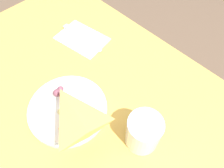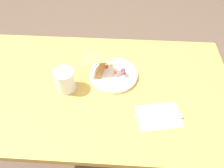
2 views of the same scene
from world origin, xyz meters
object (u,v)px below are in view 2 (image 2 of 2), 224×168
(plate_pizza, at_px, (114,74))
(butter_knife, at_px, (161,116))
(napkin_folded, at_px, (159,117))
(dining_table, at_px, (95,101))
(milk_glass, at_px, (65,81))

(plate_pizza, bearing_deg, butter_knife, 133.71)
(napkin_folded, height_order, butter_knife, butter_knife)
(dining_table, relative_size, butter_knife, 6.55)
(plate_pizza, height_order, napkin_folded, plate_pizza)
(dining_table, bearing_deg, butter_knife, 153.62)
(plate_pizza, bearing_deg, milk_glass, 22.87)
(dining_table, xyz_separation_m, milk_glass, (0.12, 0.02, 0.16))
(milk_glass, height_order, napkin_folded, milk_glass)
(milk_glass, bearing_deg, napkin_folded, 162.24)
(dining_table, distance_m, butter_knife, 0.34)
(butter_knife, bearing_deg, milk_glass, -20.43)
(milk_glass, bearing_deg, dining_table, -172.01)
(milk_glass, relative_size, butter_knife, 0.54)
(plate_pizza, distance_m, butter_knife, 0.29)
(dining_table, bearing_deg, plate_pizza, -141.05)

